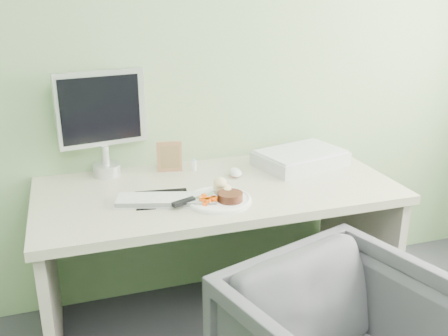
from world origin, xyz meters
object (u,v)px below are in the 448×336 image
object	(u,v)px
desk	(218,223)
scanner	(300,159)
plate	(219,200)
monitor	(102,118)

from	to	relation	value
desk	scanner	xyz separation A→B (m)	(0.48, 0.15, 0.22)
plate	monitor	distance (m)	0.69
monitor	scanner	bearing A→B (deg)	-19.92
desk	plate	distance (m)	0.26
desk	plate	world-z (taller)	plate
desk	monitor	world-z (taller)	monitor
scanner	monitor	world-z (taller)	monitor
plate	scanner	bearing A→B (deg)	30.76
scanner	monitor	xyz separation A→B (m)	(-0.94, 0.17, 0.24)
desk	monitor	bearing A→B (deg)	145.78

